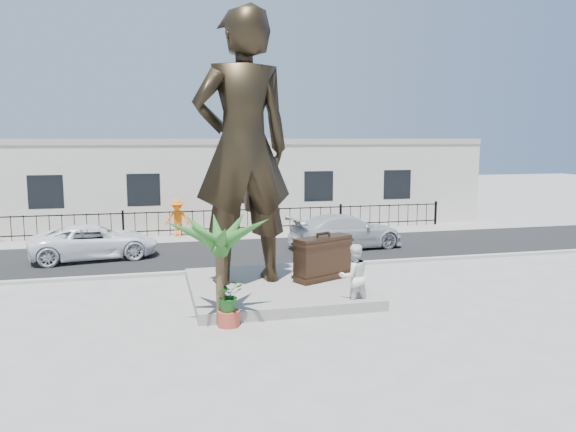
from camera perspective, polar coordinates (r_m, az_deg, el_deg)
name	(u,v)px	position (r m, az deg, el deg)	size (l,w,h in m)	color
ground	(305,305)	(16.17, 1.71, -9.05)	(100.00, 100.00, 0.00)	#9E9991
street	(254,251)	(23.75, -3.46, -3.56)	(40.00, 7.00, 0.01)	black
curb	(272,268)	(20.38, -1.68, -5.31)	(40.00, 0.25, 0.12)	#A5A399
far_sidewalk	(239,235)	(27.63, -4.95, -1.94)	(40.00, 2.50, 0.02)	#9E9991
plinth	(276,288)	(17.41, -1.22, -7.30)	(5.20, 5.20, 0.30)	gray
fence	(237,221)	(28.31, -5.22, -0.49)	(22.00, 0.10, 1.20)	black
building	(225,183)	(32.27, -6.37, 3.38)	(28.00, 7.00, 4.40)	silver
statue	(243,148)	(17.07, -4.63, 6.89)	(3.01, 1.97, 8.24)	black
suitcase	(323,258)	(17.70, 3.58, -4.29)	(1.93, 0.62, 1.36)	#342216
tourist	(354,276)	(15.77, 6.72, -6.12)	(0.89, 0.69, 1.82)	white
car_white	(94,242)	(23.36, -19.09, -2.48)	(2.24, 4.85, 1.35)	white
car_silver	(346,231)	(24.31, 5.92, -1.56)	(2.04, 5.01, 1.45)	#B9BCBE
worker	(177,218)	(27.46, -11.19, -0.20)	(1.16, 0.67, 1.79)	orange
palm_tree	(221,325)	(14.67, -6.84, -10.90)	(1.80, 1.80, 3.20)	#24571F
planter	(229,318)	(14.49, -6.04, -10.30)	(0.56, 0.56, 0.40)	#B23F2F
shrub	(228,295)	(14.31, -6.08, -7.98)	(0.74, 0.64, 0.82)	#1E5C1D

